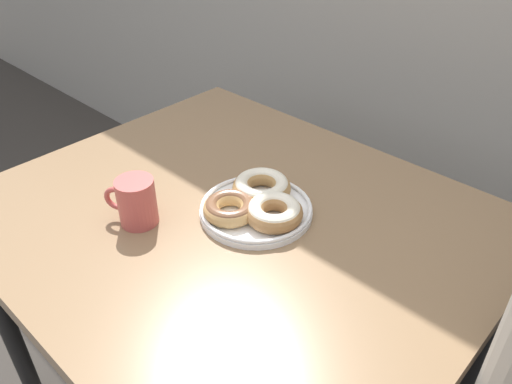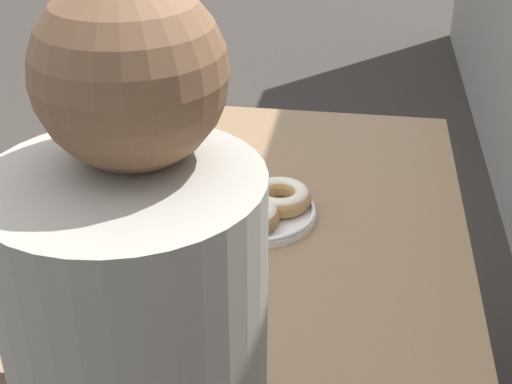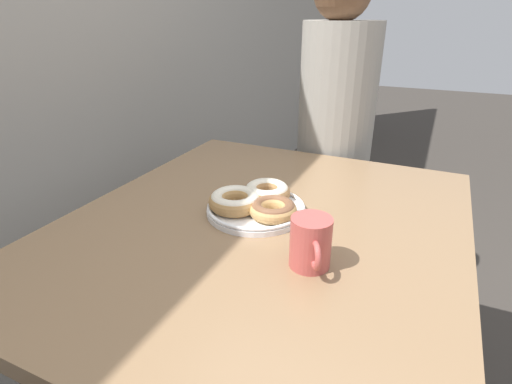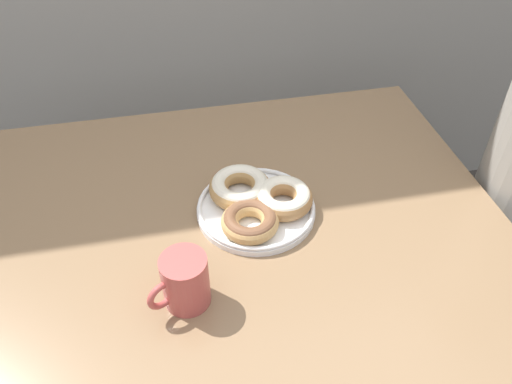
% 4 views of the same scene
% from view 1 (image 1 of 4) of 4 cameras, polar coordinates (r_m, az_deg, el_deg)
% --- Properties ---
extents(dining_table, '(1.14, 0.97, 0.75)m').
position_cam_1_polar(dining_table, '(1.20, -2.48, -5.27)').
color(dining_table, '#846647').
rests_on(dining_table, ground_plane).
extents(donut_plate, '(0.27, 0.27, 0.06)m').
position_cam_1_polar(donut_plate, '(1.13, 0.12, -1.29)').
color(donut_plate, white).
rests_on(donut_plate, dining_table).
extents(coffee_mug, '(0.11, 0.09, 0.11)m').
position_cam_1_polar(coffee_mug, '(1.13, -13.57, -1.02)').
color(coffee_mug, '#B74C47').
rests_on(coffee_mug, dining_table).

